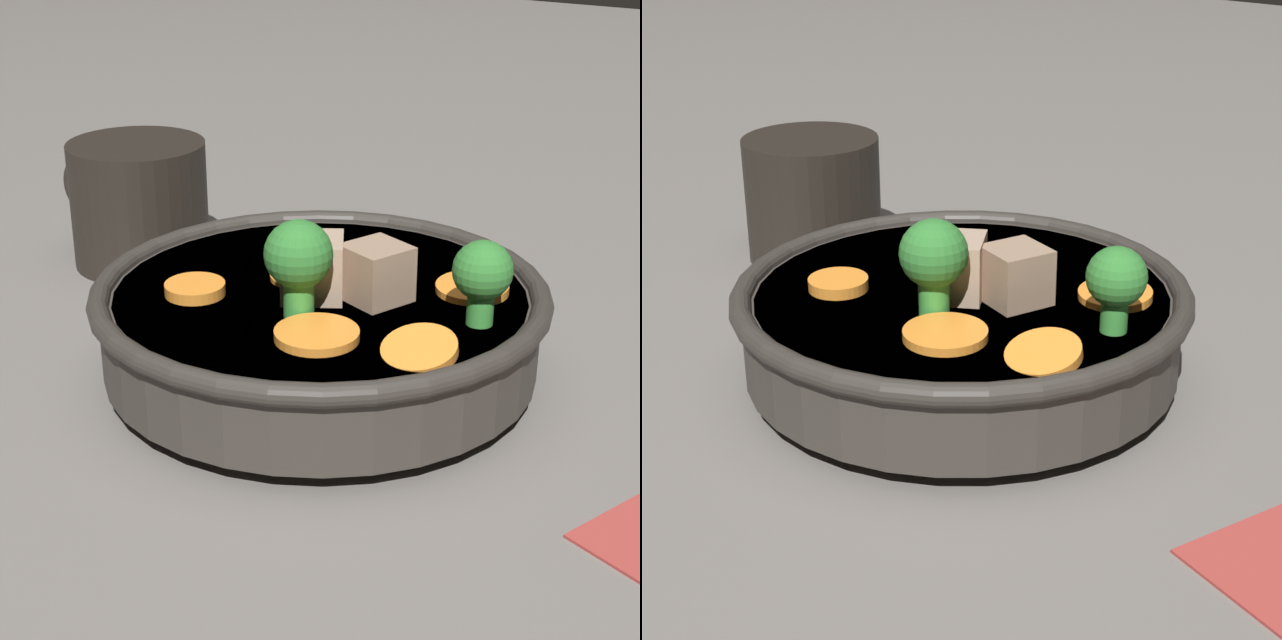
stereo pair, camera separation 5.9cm
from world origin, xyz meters
TOP-DOWN VIEW (x-y plane):
  - ground_plane at (0.00, 0.00)m, footprint 3.00×3.00m
  - stirfry_bowl at (-0.00, 0.00)m, footprint 0.25×0.25m
  - dark_mug at (0.21, -0.08)m, footprint 0.12×0.10m

SIDE VIEW (x-z plane):
  - ground_plane at x=0.00m, z-range 0.00..0.00m
  - stirfry_bowl at x=0.00m, z-range -0.01..0.09m
  - dark_mug at x=0.21m, z-range 0.00..0.09m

